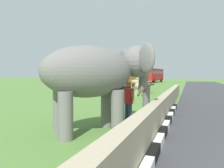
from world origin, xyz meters
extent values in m
cube|color=black|center=(0.10, 3.77, 0.12)|extent=(0.90, 0.20, 0.24)
cube|color=white|center=(1.00, 3.77, 0.12)|extent=(0.90, 0.20, 0.24)
cube|color=black|center=(1.90, 3.77, 0.12)|extent=(0.90, 0.20, 0.24)
cube|color=white|center=(2.80, 3.77, 0.12)|extent=(0.90, 0.20, 0.24)
cube|color=black|center=(3.70, 3.77, 0.12)|extent=(0.90, 0.20, 0.24)
cube|color=white|center=(4.60, 3.77, 0.12)|extent=(0.90, 0.20, 0.24)
cube|color=black|center=(5.50, 3.77, 0.12)|extent=(0.90, 0.20, 0.24)
cube|color=white|center=(6.40, 3.77, 0.12)|extent=(0.90, 0.20, 0.24)
cube|color=black|center=(7.30, 3.77, 0.12)|extent=(0.90, 0.20, 0.24)
cube|color=tan|center=(2.00, 4.07, 0.50)|extent=(28.00, 0.36, 1.00)
cylinder|color=slate|center=(2.40, 5.85, 0.71)|extent=(0.44, 0.44, 1.43)
cylinder|color=slate|center=(1.77, 5.21, 0.71)|extent=(0.44, 0.44, 1.43)
cylinder|color=slate|center=(1.18, 7.05, 0.71)|extent=(0.44, 0.44, 1.43)
cylinder|color=slate|center=(0.55, 6.40, 0.71)|extent=(0.44, 0.44, 1.43)
ellipsoid|color=slate|center=(1.47, 6.13, 2.02)|extent=(3.33, 3.31, 1.70)
sphere|color=slate|center=(2.81, 4.82, 2.40)|extent=(1.16, 1.16, 1.16)
ellipsoid|color=#D84C8C|center=(3.01, 4.61, 2.55)|extent=(0.71, 0.71, 0.44)
ellipsoid|color=slate|center=(3.25, 5.48, 2.45)|extent=(0.80, 0.81, 1.00)
ellipsoid|color=slate|center=(2.16, 4.36, 2.45)|extent=(0.80, 0.81, 1.00)
cylinder|color=slate|center=(3.01, 4.61, 1.85)|extent=(0.58, 0.59, 0.99)
cylinder|color=slate|center=(3.10, 4.53, 1.05)|extent=(0.40, 0.40, 0.81)
cone|color=beige|center=(3.17, 4.85, 1.95)|extent=(0.50, 0.50, 0.22)
cone|color=beige|center=(2.78, 4.46, 1.95)|extent=(0.50, 0.50, 0.22)
cylinder|color=navy|center=(3.12, 5.31, 0.41)|extent=(0.15, 0.15, 0.82)
cylinder|color=navy|center=(3.00, 5.14, 0.41)|extent=(0.15, 0.15, 0.82)
cube|color=red|center=(3.06, 5.22, 1.11)|extent=(0.42, 0.47, 0.58)
cylinder|color=#9E7251|center=(3.21, 5.44, 1.08)|extent=(0.17, 0.19, 0.53)
cylinder|color=#9E7251|center=(2.91, 5.01, 1.08)|extent=(0.16, 0.18, 0.53)
sphere|color=#9E7251|center=(3.06, 5.22, 1.54)|extent=(0.23, 0.23, 0.23)
cube|color=orange|center=(22.86, 12.24, 2.00)|extent=(10.12, 2.85, 3.00)
cube|color=#3F5160|center=(22.86, 12.24, 2.54)|extent=(9.32, 2.86, 0.76)
cylinder|color=black|center=(26.03, 13.50, 0.50)|extent=(1.01, 0.34, 1.00)
cylinder|color=black|center=(26.11, 11.20, 0.50)|extent=(1.01, 0.34, 1.00)
cylinder|color=black|center=(19.61, 13.28, 0.50)|extent=(1.01, 0.34, 1.00)
cylinder|color=black|center=(19.69, 10.98, 0.50)|extent=(1.01, 0.34, 1.00)
cube|color=teal|center=(35.35, 14.59, 2.00)|extent=(10.23, 4.69, 3.00)
cube|color=#3F5160|center=(35.35, 14.59, 2.54)|extent=(9.46, 4.55, 0.76)
cylinder|color=black|center=(38.18, 16.44, 0.50)|extent=(1.04, 0.52, 1.00)
cylinder|color=black|center=(38.70, 14.20, 0.50)|extent=(1.04, 0.52, 1.00)
cylinder|color=black|center=(32.00, 14.99, 0.50)|extent=(1.04, 0.52, 1.00)
cylinder|color=black|center=(32.52, 12.75, 0.50)|extent=(1.04, 0.52, 1.00)
cube|color=#B21E1E|center=(48.57, 11.68, 2.00)|extent=(10.23, 3.96, 3.00)
cube|color=#3F5160|center=(48.57, 11.68, 2.54)|extent=(9.45, 3.89, 0.76)
cylinder|color=black|center=(51.90, 12.34, 0.50)|extent=(1.03, 0.45, 1.00)
cylinder|color=black|center=(51.55, 10.06, 0.50)|extent=(1.03, 0.45, 1.00)
cylinder|color=black|center=(45.59, 13.29, 0.50)|extent=(1.03, 0.45, 1.00)
cylinder|color=black|center=(45.25, 11.02, 0.50)|extent=(1.03, 0.45, 1.00)
cylinder|color=tan|center=(13.18, 7.03, 0.33)|extent=(0.12, 0.12, 0.65)
cylinder|color=tan|center=(13.05, 7.37, 0.33)|extent=(0.12, 0.12, 0.65)
cylinder|color=tan|center=(14.02, 7.33, 0.33)|extent=(0.12, 0.12, 0.65)
cylinder|color=tan|center=(13.90, 7.67, 0.33)|extent=(0.12, 0.12, 0.65)
ellipsoid|color=tan|center=(13.54, 7.35, 0.90)|extent=(1.61, 1.07, 0.66)
ellipsoid|color=tan|center=(12.66, 7.04, 1.00)|extent=(0.46, 0.38, 0.32)
cylinder|color=tan|center=(24.56, 9.99, 0.33)|extent=(0.12, 0.12, 0.65)
cylinder|color=tan|center=(24.23, 10.14, 0.33)|extent=(0.12, 0.12, 0.65)
cylinder|color=tan|center=(24.93, 10.81, 0.33)|extent=(0.12, 0.12, 0.65)
cylinder|color=tan|center=(24.60, 10.96, 0.33)|extent=(0.12, 0.12, 0.65)
ellipsoid|color=tan|center=(24.58, 10.48, 0.90)|extent=(1.16, 1.61, 0.66)
ellipsoid|color=tan|center=(24.20, 9.63, 1.00)|extent=(0.40, 0.47, 0.32)
cylinder|color=#473323|center=(16.81, 6.90, 0.33)|extent=(0.12, 0.12, 0.65)
cylinder|color=#473323|center=(16.47, 7.04, 0.33)|extent=(0.12, 0.12, 0.65)
cylinder|color=#473323|center=(17.15, 7.73, 0.33)|extent=(0.12, 0.12, 0.65)
cylinder|color=#473323|center=(16.81, 7.87, 0.33)|extent=(0.12, 0.12, 0.65)
ellipsoid|color=#473323|center=(16.81, 7.38, 0.90)|extent=(1.12, 1.62, 0.66)
ellipsoid|color=#473323|center=(16.46, 6.52, 1.00)|extent=(0.39, 0.47, 0.32)
ellipsoid|color=#626F5C|center=(55.00, 33.88, 0.00)|extent=(32.95, 26.36, 17.42)
camera|label=1|loc=(-4.49, 3.05, 1.91)|focal=32.69mm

